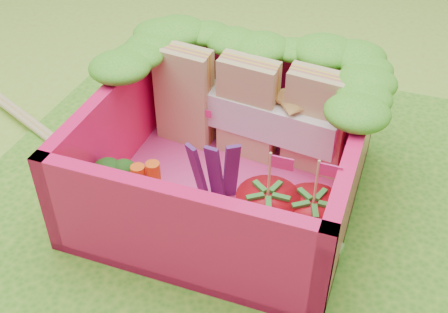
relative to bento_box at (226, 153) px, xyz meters
name	(u,v)px	position (x,y,z in m)	size (l,w,h in m)	color
ground	(226,188)	(-0.03, 0.07, -0.31)	(14.00, 14.00, 0.00)	#8CB934
placemat	(226,186)	(-0.03, 0.07, -0.29)	(2.60, 2.60, 0.03)	#449822
bento_floor	(226,190)	(0.00, 0.00, -0.25)	(1.30, 1.30, 0.05)	#E73B8F
bento_box	(226,153)	(0.00, 0.00, 0.00)	(1.30, 1.30, 0.55)	#FF155D
lettuce_ruffle	(256,53)	(0.00, 0.46, 0.33)	(1.43, 0.77, 0.11)	#26961B
sandwich_stack	(249,109)	(0.01, 0.34, 0.05)	(1.08, 0.30, 0.57)	tan
broccoli	(114,184)	(-0.45, -0.34, -0.06)	(0.31, 0.31, 0.24)	#588D44
carrot_sticks	(148,187)	(-0.31, -0.29, -0.08)	(0.14, 0.10, 0.29)	#FF5E15
purple_wedges	(215,173)	(-0.01, -0.13, -0.04)	(0.21, 0.12, 0.38)	#3C1650
strawberry_left	(266,218)	(0.30, -0.30, -0.08)	(0.29, 0.29, 0.53)	red
strawberry_right	(311,225)	(0.50, -0.27, -0.08)	(0.28, 0.28, 0.52)	red
snap_peas	(270,240)	(0.33, -0.31, -0.20)	(0.65, 0.32, 0.05)	#54BA3A
chopsticks	(50,137)	(-1.15, 0.09, -0.26)	(2.23, 1.03, 0.04)	tan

